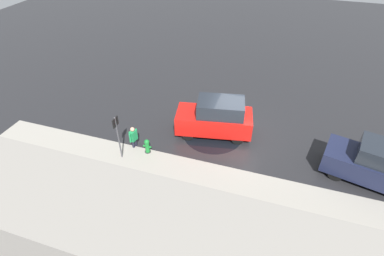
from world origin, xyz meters
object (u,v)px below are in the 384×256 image
Objects in this scene: pedestrian at (133,136)px; sign_post at (117,132)px; parked_sedan at (381,166)px; fire_hydrant at (147,146)px; moving_hatchback at (216,118)px.

sign_post is at bearing 75.78° from pedestrian.
parked_sedan is 11.61m from sign_post.
sign_post reaches higher than fire_hydrant.
moving_hatchback is 7.67m from parked_sedan.
pedestrian is 0.51× the size of sign_post.
moving_hatchback is 5.17× the size of fire_hydrant.
moving_hatchback reaches higher than fire_hydrant.
sign_post is at bearing 34.70° from fire_hydrant.
sign_post is (11.41, 2.04, 0.58)m from parked_sedan.
moving_hatchback is 4.30m from pedestrian.
fire_hydrant is at bearing 7.26° from parked_sedan.
sign_post is at bearing 40.27° from moving_hatchback.
moving_hatchback reaches higher than pedestrian.
moving_hatchback is at bearing -137.85° from fire_hydrant.
fire_hydrant is 0.33× the size of sign_post.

